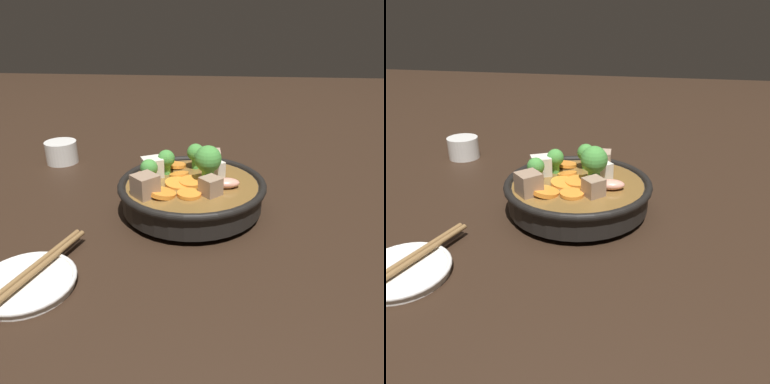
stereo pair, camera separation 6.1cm
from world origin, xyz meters
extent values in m
plane|color=black|center=(0.00, 0.00, 0.00)|extent=(3.00, 3.00, 0.00)
cylinder|color=black|center=(0.00, 0.00, 0.01)|extent=(0.12, 0.12, 0.01)
cylinder|color=black|center=(0.00, 0.00, 0.03)|extent=(0.23, 0.23, 0.04)
torus|color=black|center=(0.00, 0.00, 0.05)|extent=(0.24, 0.24, 0.01)
cylinder|color=brown|center=(0.00, 0.00, 0.04)|extent=(0.21, 0.21, 0.02)
cylinder|color=orange|center=(0.03, 0.02, 0.05)|extent=(0.05, 0.05, 0.01)
cylinder|color=orange|center=(-0.04, 0.00, 0.05)|extent=(0.05, 0.05, 0.01)
cylinder|color=orange|center=(-0.01, 0.02, 0.05)|extent=(0.06, 0.06, 0.01)
cylinder|color=orange|center=(0.07, 0.04, 0.05)|extent=(0.05, 0.05, 0.01)
cylinder|color=orange|center=(-0.05, 0.04, 0.05)|extent=(0.06, 0.06, 0.02)
cylinder|color=orange|center=(0.00, 0.00, 0.05)|extent=(0.06, 0.06, 0.01)
cylinder|color=#59B84C|center=(0.01, -0.02, 0.06)|extent=(0.02, 0.02, 0.03)
sphere|color=#47933D|center=(0.01, -0.02, 0.09)|extent=(0.04, 0.04, 0.04)
cylinder|color=#59B84C|center=(0.04, 0.05, 0.06)|extent=(0.01, 0.01, 0.02)
sphere|color=#47933D|center=(0.04, 0.05, 0.08)|extent=(0.03, 0.03, 0.03)
cylinder|color=#59B84C|center=(-0.01, 0.07, 0.06)|extent=(0.01, 0.01, 0.02)
sphere|color=#47933D|center=(-0.01, 0.07, 0.07)|extent=(0.03, 0.03, 0.03)
cylinder|color=#59B84C|center=(0.07, 0.00, 0.06)|extent=(0.01, 0.01, 0.02)
sphere|color=#47933D|center=(0.07, 0.00, 0.08)|extent=(0.03, 0.03, 0.03)
cube|color=#9E7F66|center=(-0.04, -0.03, 0.06)|extent=(0.04, 0.04, 0.03)
cube|color=silver|center=(0.02, 0.07, 0.06)|extent=(0.04, 0.04, 0.03)
cube|color=silver|center=(0.03, -0.03, 0.06)|extent=(0.04, 0.04, 0.03)
cube|color=tan|center=(0.07, -0.03, 0.06)|extent=(0.03, 0.03, 0.03)
cube|color=#9E7F66|center=(-0.05, 0.06, 0.06)|extent=(0.05, 0.05, 0.03)
ellipsoid|color=#EA9E84|center=(-0.01, -0.05, 0.06)|extent=(0.03, 0.05, 0.02)
cylinder|color=white|center=(-0.21, 0.18, 0.01)|extent=(0.11, 0.11, 0.01)
torus|color=white|center=(-0.21, 0.18, 0.01)|extent=(0.12, 0.12, 0.01)
cylinder|color=white|center=(0.19, 0.30, 0.02)|extent=(0.07, 0.07, 0.05)
cylinder|color=brown|center=(0.19, 0.30, 0.04)|extent=(0.06, 0.06, 0.00)
cylinder|color=olive|center=(-0.21, 0.18, 0.02)|extent=(0.21, 0.06, 0.01)
cylinder|color=olive|center=(-0.21, 0.17, 0.02)|extent=(0.21, 0.06, 0.01)
camera|label=1|loc=(-0.55, -0.05, 0.29)|focal=35.00mm
camera|label=2|loc=(-0.54, -0.11, 0.29)|focal=35.00mm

